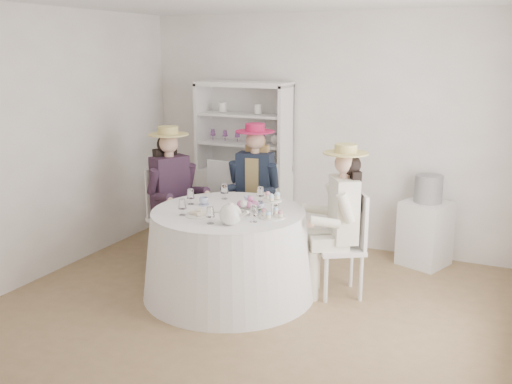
% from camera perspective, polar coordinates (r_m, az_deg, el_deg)
% --- Properties ---
extents(ground, '(4.50, 4.50, 0.00)m').
position_cam_1_polar(ground, '(5.32, -0.47, -11.28)').
color(ground, brown).
rests_on(ground, ground).
extents(wall_back, '(4.50, 0.00, 4.50)m').
position_cam_1_polar(wall_back, '(6.74, 6.93, 6.02)').
color(wall_back, silver).
rests_on(wall_back, ground).
extents(wall_front, '(4.50, 0.00, 4.50)m').
position_cam_1_polar(wall_front, '(3.27, -15.90, -2.95)').
color(wall_front, silver).
rests_on(wall_front, ground).
extents(wall_left, '(0.00, 4.50, 4.50)m').
position_cam_1_polar(wall_left, '(6.20, -19.65, 4.63)').
color(wall_left, silver).
rests_on(wall_left, ground).
extents(tea_table, '(1.63, 1.63, 0.82)m').
position_cam_1_polar(tea_table, '(5.43, -2.73, -6.07)').
color(tea_table, white).
rests_on(tea_table, ground).
extents(hutch, '(1.18, 0.56, 1.91)m').
position_cam_1_polar(hutch, '(6.99, -1.14, 0.84)').
color(hutch, silver).
rests_on(hutch, ground).
extents(side_table, '(0.58, 0.58, 0.70)m').
position_cam_1_polar(side_table, '(6.44, 16.56, -3.98)').
color(side_table, silver).
rests_on(side_table, ground).
extents(hatbox, '(0.36, 0.36, 0.29)m').
position_cam_1_polar(hatbox, '(6.31, 16.87, 0.32)').
color(hatbox, black).
rests_on(hatbox, side_table).
extents(guest_left, '(0.63, 0.57, 1.50)m').
position_cam_1_polar(guest_left, '(6.15, -8.45, 0.43)').
color(guest_left, silver).
rests_on(guest_left, ground).
extents(guest_mid, '(0.56, 0.58, 1.50)m').
position_cam_1_polar(guest_mid, '(6.28, -0.17, 0.91)').
color(guest_mid, silver).
rests_on(guest_mid, ground).
extents(guest_right, '(0.62, 0.58, 1.45)m').
position_cam_1_polar(guest_right, '(5.33, 8.48, -1.99)').
color(guest_right, silver).
rests_on(guest_right, ground).
extents(spare_chair, '(0.48, 0.48, 1.07)m').
position_cam_1_polar(spare_chair, '(6.59, -2.69, -0.97)').
color(spare_chair, silver).
rests_on(spare_chair, ground).
extents(teacup_a, '(0.10, 0.10, 0.07)m').
position_cam_1_polar(teacup_a, '(5.49, -5.24, -0.98)').
color(teacup_a, white).
rests_on(teacup_a, tea_table).
extents(teacup_b, '(0.10, 0.10, 0.07)m').
position_cam_1_polar(teacup_b, '(5.51, -0.84, -0.86)').
color(teacup_b, white).
rests_on(teacup_b, tea_table).
extents(teacup_c, '(0.10, 0.10, 0.07)m').
position_cam_1_polar(teacup_c, '(5.26, 0.37, -1.58)').
color(teacup_c, white).
rests_on(teacup_c, tea_table).
extents(flower_bowl, '(0.27, 0.27, 0.05)m').
position_cam_1_polar(flower_bowl, '(5.20, -0.71, -1.86)').
color(flower_bowl, white).
rests_on(flower_bowl, tea_table).
extents(flower_arrangement, '(0.17, 0.18, 0.07)m').
position_cam_1_polar(flower_arrangement, '(5.19, -0.75, -1.22)').
color(flower_arrangement, '#D46AA6').
rests_on(flower_arrangement, tea_table).
extents(table_teapot, '(0.27, 0.19, 0.20)m').
position_cam_1_polar(table_teapot, '(4.87, -2.54, -2.27)').
color(table_teapot, white).
rests_on(table_teapot, tea_table).
extents(sandwich_plate, '(0.24, 0.24, 0.05)m').
position_cam_1_polar(sandwich_plate, '(5.16, -5.74, -2.22)').
color(sandwich_plate, white).
rests_on(sandwich_plate, tea_table).
extents(cupcake_stand, '(0.24, 0.24, 0.22)m').
position_cam_1_polar(cupcake_stand, '(5.06, 1.62, -1.67)').
color(cupcake_stand, white).
rests_on(cupcake_stand, tea_table).
extents(stemware_set, '(0.92, 0.92, 0.15)m').
position_cam_1_polar(stemware_set, '(5.29, -2.79, -1.08)').
color(stemware_set, white).
rests_on(stemware_set, tea_table).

